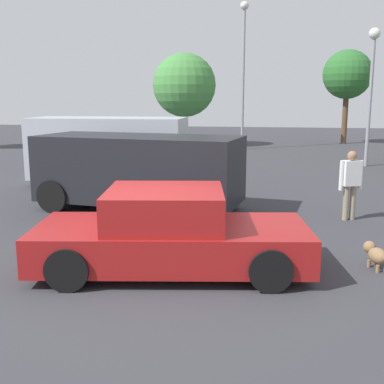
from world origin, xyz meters
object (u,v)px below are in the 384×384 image
at_px(pedestrian, 351,179).
at_px(suv_dark, 140,169).
at_px(dog, 376,254).
at_px(light_post_near, 244,53).
at_px(van_white, 109,148).
at_px(sedan_foreground, 170,234).
at_px(light_post_mid, 372,72).

bearing_deg(pedestrian, suv_dark, -115.03).
relative_size(dog, light_post_near, 0.08).
bearing_deg(van_white, pedestrian, -28.73).
distance_m(suv_dark, light_post_near, 15.49).
distance_m(sedan_foreground, light_post_mid, 14.54).
relative_size(dog, pedestrian, 0.40).
relative_size(van_white, suv_dark, 0.94).
bearing_deg(suv_dark, sedan_foreground, -59.36).
height_order(light_post_near, light_post_mid, light_post_near).
relative_size(pedestrian, light_post_mid, 0.29).
xyz_separation_m(light_post_near, light_post_mid, (5.41, -5.82, -1.30)).
bearing_deg(dog, light_post_near, -10.47).
relative_size(van_white, light_post_near, 0.64).
bearing_deg(light_post_near, van_white, -107.13).
bearing_deg(sedan_foreground, light_post_near, 81.35).
bearing_deg(dog, light_post_mid, -30.29).
relative_size(dog, light_post_mid, 0.12).
bearing_deg(dog, sedan_foreground, 80.17).
bearing_deg(van_white, dog, -46.20).
bearing_deg(light_post_mid, light_post_near, 132.90).
distance_m(sedan_foreground, dog, 3.36).
xyz_separation_m(sedan_foreground, dog, (3.28, 0.63, -0.36)).
distance_m(light_post_near, light_post_mid, 8.05).
relative_size(van_white, light_post_mid, 0.90).
relative_size(sedan_foreground, suv_dark, 0.87).
height_order(dog, suv_dark, suv_dark).
xyz_separation_m(suv_dark, pedestrian, (4.97, -0.22, -0.08)).
bearing_deg(light_post_near, sedan_foreground, -89.98).
bearing_deg(light_post_mid, van_white, -147.63).
height_order(dog, light_post_near, light_post_near).
bearing_deg(sedan_foreground, suv_dark, 103.01).
bearing_deg(van_white, sedan_foreground, -65.78).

